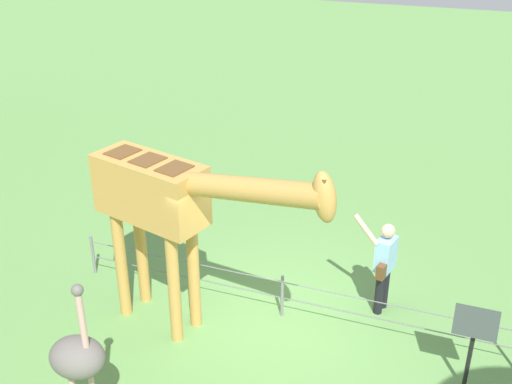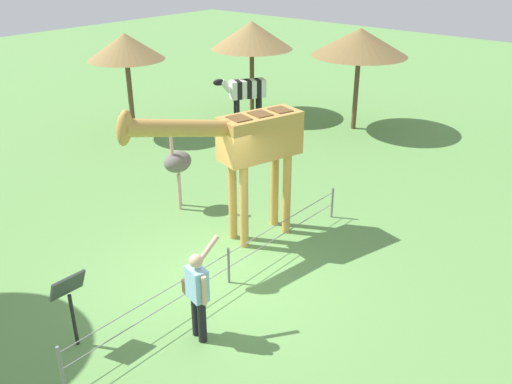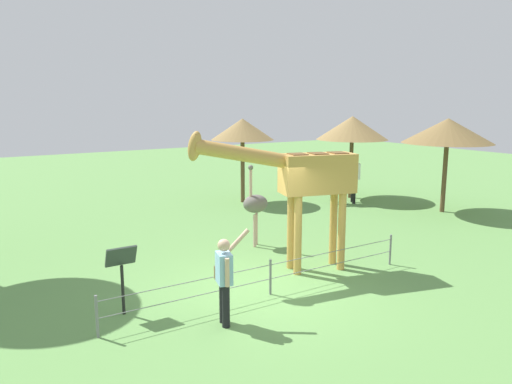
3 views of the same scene
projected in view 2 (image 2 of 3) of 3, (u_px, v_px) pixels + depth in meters
The scene contains 10 objects.
ground_plane at pixel (223, 279), 10.46m from camera, with size 60.00×60.00×0.00m, color #60934C.
giraffe at pixel (246, 144), 10.93m from camera, with size 3.87×1.47×3.33m.
visitor at pixel (198, 291), 8.58m from camera, with size 0.71×0.59×1.69m.
zebra at pixel (246, 91), 18.55m from camera, with size 1.71×1.18×1.66m.
ostrich at pixel (177, 162), 12.74m from camera, with size 0.70×0.56×2.25m.
shade_hut_near at pixel (252, 35), 18.91m from camera, with size 2.86×2.86×3.31m.
shade_hut_far at pixel (126, 47), 16.97m from camera, with size 2.41×2.41×3.25m.
shade_hut_aside at pixel (360, 42), 17.43m from camera, with size 3.10×3.10×3.32m.
info_sign at pixel (69, 295), 8.40m from camera, with size 0.56×0.21×1.32m.
wire_fence at pixel (229, 264), 10.19m from camera, with size 7.05×0.05×0.75m.
Camera 2 is at (6.24, 6.17, 5.96)m, focal length 38.35 mm.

